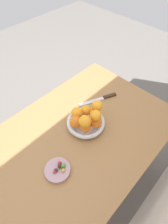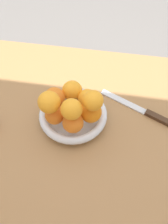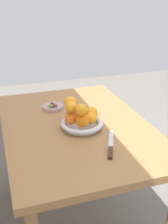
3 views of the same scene
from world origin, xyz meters
name	(u,v)px [view 3 (image 3 of 3)]	position (x,y,z in m)	size (l,w,h in m)	color
dining_table	(76,138)	(0.00, 0.00, 0.65)	(1.10, 0.76, 0.74)	#9E7042
fruit_bowl	(82,124)	(-0.06, -0.02, 0.76)	(0.22, 0.22, 0.04)	silver
candy_dish	(53,107)	(0.23, 0.07, 0.75)	(0.12, 0.12, 0.02)	#B28C99
orange_0	(82,121)	(-0.12, 0.00, 0.81)	(0.07, 0.07, 0.07)	orange
orange_1	(91,118)	(-0.10, -0.05, 0.81)	(0.06, 0.06, 0.06)	orange
orange_2	(92,113)	(-0.05, -0.07, 0.81)	(0.07, 0.07, 0.07)	orange
orange_3	(82,110)	(0.00, -0.04, 0.81)	(0.07, 0.07, 0.07)	orange
orange_4	(72,114)	(-0.02, 0.03, 0.81)	(0.06, 0.06, 0.06)	orange
orange_5	(71,118)	(-0.07, 0.04, 0.81)	(0.06, 0.06, 0.06)	orange
orange_6	(70,102)	(-0.01, 0.03, 0.87)	(0.06, 0.06, 0.06)	orange
orange_7	(71,107)	(-0.07, 0.04, 0.87)	(0.06, 0.06, 0.06)	orange
orange_8	(81,109)	(-0.12, 0.01, 0.88)	(0.06, 0.06, 0.06)	orange
candy_ball_0	(53,105)	(0.21, 0.07, 0.77)	(0.02, 0.02, 0.02)	#472819
candy_ball_1	(52,106)	(0.20, 0.08, 0.77)	(0.02, 0.02, 0.02)	#4C9947
candy_ball_2	(52,103)	(0.25, 0.08, 0.77)	(0.01, 0.01, 0.01)	#C6384C
candy_ball_3	(52,104)	(0.24, 0.08, 0.77)	(0.02, 0.02, 0.02)	#472819
candy_ball_4	(49,106)	(0.22, 0.10, 0.77)	(0.02, 0.02, 0.02)	gold
candy_ball_5	(56,106)	(0.20, 0.06, 0.77)	(0.02, 0.02, 0.02)	#C6384C
knife	(111,146)	(-0.28, -0.09, 0.75)	(0.25, 0.13, 0.01)	#3F2819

